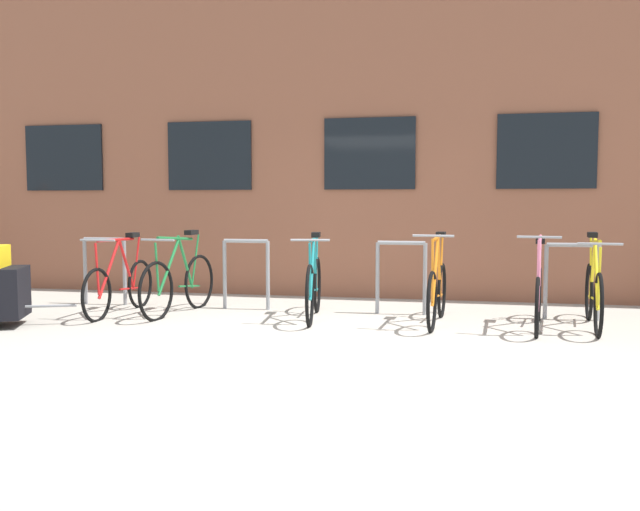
% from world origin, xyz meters
% --- Properties ---
extents(ground_plane, '(42.00, 42.00, 0.00)m').
position_xyz_m(ground_plane, '(0.00, 0.00, 0.00)').
color(ground_plane, '#B2ADA0').
extents(storefront_building, '(28.00, 6.77, 5.30)m').
position_xyz_m(storefront_building, '(-0.00, 6.56, 2.65)').
color(storefront_building, brown).
rests_on(storefront_building, ground).
extents(bike_rack, '(6.63, 0.05, 0.91)m').
position_xyz_m(bike_rack, '(-0.43, 1.90, 0.55)').
color(bike_rack, gray).
rests_on(bike_rack, ground).
extents(bicycle_pink, '(0.44, 1.71, 1.06)m').
position_xyz_m(bicycle_pink, '(2.13, 1.31, 0.37)').
color(bicycle_pink, black).
rests_on(bicycle_pink, ground).
extents(bicycle_teal, '(0.44, 1.69, 1.04)m').
position_xyz_m(bicycle_teal, '(-0.43, 1.39, 0.39)').
color(bicycle_teal, black).
rests_on(bicycle_teal, ground).
extents(bicycle_orange, '(0.44, 1.65, 1.06)m').
position_xyz_m(bicycle_orange, '(1.03, 1.33, 0.38)').
color(bicycle_orange, black).
rests_on(bicycle_orange, ground).
extents(bicycle_green, '(0.44, 1.72, 1.05)m').
position_xyz_m(bicycle_green, '(-2.14, 1.39, 0.39)').
color(bicycle_green, black).
rests_on(bicycle_green, ground).
extents(bicycle_red, '(0.44, 1.74, 1.01)m').
position_xyz_m(bicycle_red, '(-2.86, 1.24, 0.37)').
color(bicycle_red, black).
rests_on(bicycle_red, ground).
extents(bicycle_yellow, '(0.44, 1.77, 1.06)m').
position_xyz_m(bicycle_yellow, '(2.73, 1.44, 0.38)').
color(bicycle_yellow, black).
rests_on(bicycle_yellow, ground).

